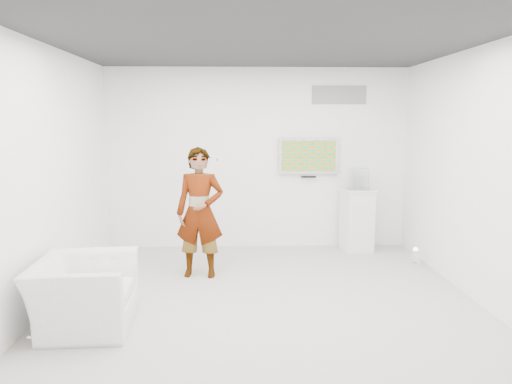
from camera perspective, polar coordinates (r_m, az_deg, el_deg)
room at (r=5.87m, az=1.07°, el=1.97°), size 5.01×5.01×3.00m
tv at (r=8.38m, az=6.00°, el=4.14°), size 1.00×0.08×0.60m
logo_decal at (r=8.49m, az=9.48°, el=10.88°), size 0.90×0.02×0.30m
person at (r=6.84m, az=-6.43°, el=-2.34°), size 0.68×0.48×1.78m
armchair at (r=5.56m, az=-19.08°, el=-10.93°), size 1.01×1.14×0.72m
pedestal at (r=8.39m, az=11.46°, el=-3.13°), size 0.56×0.56×1.03m
floor_uplight at (r=7.82m, az=17.73°, el=-7.06°), size 0.21×0.21×0.26m
vitrine at (r=8.28m, az=11.59°, el=1.48°), size 0.39×0.39×0.33m
console at (r=8.29m, az=11.58°, el=1.04°), size 0.08×0.16×0.20m
wii_remote at (r=6.86m, az=-4.26°, el=3.71°), size 0.08×0.15×0.04m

